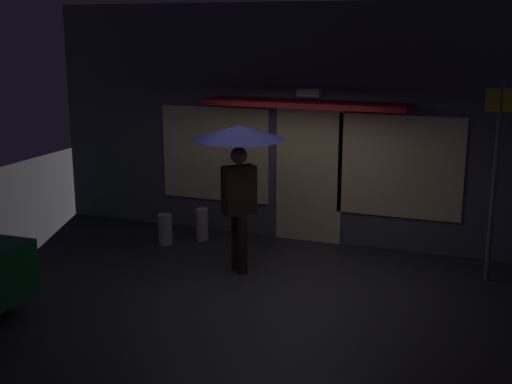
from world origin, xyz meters
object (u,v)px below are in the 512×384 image
object	(u,v)px
street_sign_post	(495,172)
sidewalk_bollard_2	(165,230)
sidewalk_bollard	(202,224)
person_with_umbrella	(239,153)

from	to	relation	value
street_sign_post	sidewalk_bollard_2	distance (m)	5.14
street_sign_post	sidewalk_bollard	size ratio (longest dim) A/B	5.23
sidewalk_bollard	person_with_umbrella	bearing A→B (deg)	-45.63
sidewalk_bollard	sidewalk_bollard_2	world-z (taller)	sidewalk_bollard
person_with_umbrella	sidewalk_bollard_2	size ratio (longest dim) A/B	4.25
sidewalk_bollard	sidewalk_bollard_2	xyz separation A→B (m)	(-0.45, -0.44, -0.01)
person_with_umbrella	street_sign_post	world-z (taller)	street_sign_post
street_sign_post	sidewalk_bollard	world-z (taller)	street_sign_post
sidewalk_bollard_2	sidewalk_bollard	bearing A→B (deg)	44.76
street_sign_post	sidewalk_bollard_2	xyz separation A→B (m)	(-4.97, -0.13, -1.30)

